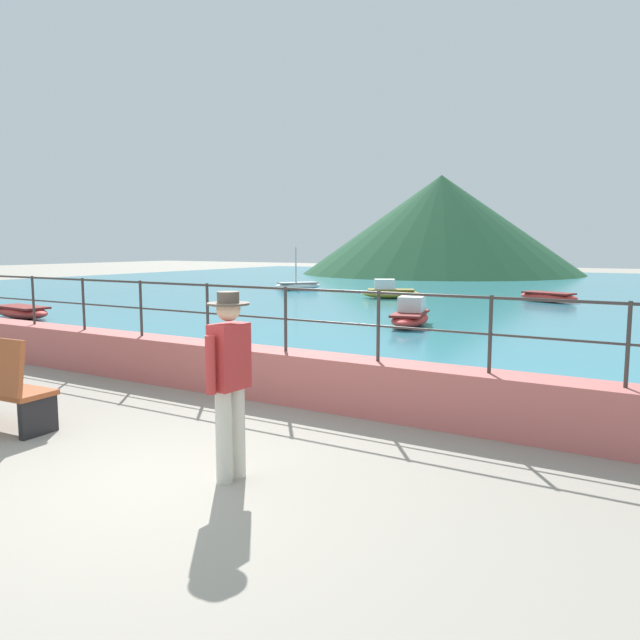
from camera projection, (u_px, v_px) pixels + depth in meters
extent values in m
plane|color=gray|center=(151.00, 487.00, 5.50)|extent=(120.00, 120.00, 0.00)
cube|color=#BC605B|center=(330.00, 382.00, 8.17)|extent=(20.00, 0.56, 0.70)
cylinder|color=#383330|center=(33.00, 300.00, 11.34)|extent=(0.04, 0.04, 0.90)
cylinder|color=#383330|center=(83.00, 304.00, 10.62)|extent=(0.04, 0.04, 0.90)
cylinder|color=#383330|center=(141.00, 308.00, 9.89)|extent=(0.04, 0.04, 0.90)
cylinder|color=#383330|center=(208.00, 313.00, 9.17)|extent=(0.04, 0.04, 0.90)
cylinder|color=#383330|center=(286.00, 319.00, 8.44)|extent=(0.04, 0.04, 0.90)
cylinder|color=#383330|center=(378.00, 326.00, 7.71)|extent=(0.04, 0.04, 0.90)
cylinder|color=#383330|center=(490.00, 334.00, 6.99)|extent=(0.04, 0.04, 0.90)
cylinder|color=#383330|center=(628.00, 345.00, 6.26)|extent=(0.04, 0.04, 0.90)
cylinder|color=#383330|center=(330.00, 291.00, 8.03)|extent=(18.40, 0.04, 0.04)
cylinder|color=#383330|center=(330.00, 322.00, 8.08)|extent=(18.40, 0.03, 0.03)
cube|color=teal|center=(583.00, 293.00, 27.46)|extent=(64.00, 44.32, 0.06)
cone|color=#1E4C2D|center=(441.00, 225.00, 45.54)|extent=(20.72, 20.72, 7.33)
cube|color=black|center=(39.00, 417.00, 6.98)|extent=(0.11, 0.47, 0.43)
cylinder|color=beige|center=(224.00, 437.00, 5.56)|extent=(0.15, 0.15, 0.86)
cylinder|color=beige|center=(237.00, 432.00, 5.71)|extent=(0.15, 0.15, 0.86)
cube|color=#B22D2D|center=(229.00, 356.00, 5.55)|extent=(0.24, 0.37, 0.60)
cylinder|color=#B22D2D|center=(211.00, 365.00, 5.35)|extent=(0.09, 0.09, 0.52)
cylinder|color=#B22D2D|center=(247.00, 357.00, 5.75)|extent=(0.09, 0.09, 0.52)
sphere|color=beige|center=(228.00, 309.00, 5.49)|extent=(0.22, 0.22, 0.22)
cylinder|color=#4C4238|center=(228.00, 304.00, 5.49)|extent=(0.38, 0.38, 0.02)
cylinder|color=#4C4238|center=(228.00, 297.00, 5.48)|extent=(0.20, 0.20, 0.10)
ellipsoid|color=white|center=(298.00, 286.00, 29.08)|extent=(2.09, 2.39, 0.36)
cube|color=gray|center=(298.00, 283.00, 29.06)|extent=(1.71, 1.94, 0.06)
cylinder|color=#B2A899|center=(296.00, 265.00, 28.92)|extent=(0.06, 0.06, 1.65)
ellipsoid|color=gold|center=(391.00, 294.00, 24.50)|extent=(2.46, 1.85, 0.36)
cube|color=brown|center=(391.00, 290.00, 24.48)|extent=(1.99, 1.52, 0.06)
cube|color=silver|center=(385.00, 284.00, 24.47)|extent=(1.00, 0.92, 0.40)
ellipsoid|color=red|center=(410.00, 319.00, 16.04)|extent=(1.39, 2.44, 0.36)
cube|color=maroon|center=(410.00, 313.00, 16.02)|extent=(1.16, 1.96, 0.06)
cube|color=silver|center=(412.00, 304.00, 16.23)|extent=(0.79, 0.92, 0.40)
ellipsoid|color=red|center=(548.00, 297.00, 22.89)|extent=(2.47, 1.67, 0.36)
cube|color=maroon|center=(549.00, 293.00, 22.87)|extent=(1.99, 1.38, 0.06)
ellipsoid|color=red|center=(22.00, 312.00, 17.69)|extent=(2.37, 1.11, 0.36)
cube|color=maroon|center=(22.00, 307.00, 17.67)|extent=(1.90, 0.93, 0.06)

